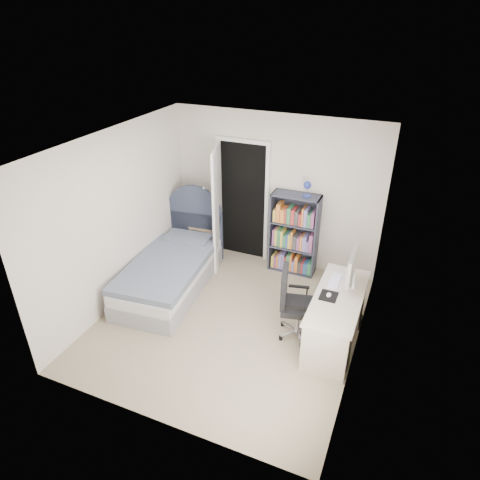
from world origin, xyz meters
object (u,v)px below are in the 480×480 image
at_px(office_chair, 293,300).
at_px(nightstand, 205,231).
at_px(desk, 336,316).
at_px(bookcase, 294,236).
at_px(bed, 172,269).
at_px(floor_lamp, 204,228).

bearing_deg(office_chair, nightstand, 143.37).
relative_size(nightstand, desk, 0.44).
bearing_deg(bookcase, bed, -143.74).
bearing_deg(desk, floor_lamp, 152.76).
xyz_separation_m(nightstand, office_chair, (2.03, -1.51, 0.13)).
height_order(bed, nightstand, bed).
bearing_deg(nightstand, bookcase, 1.33).
distance_m(desk, office_chair, 0.59).
height_order(bed, office_chair, bed).
relative_size(nightstand, floor_lamp, 0.50).
bearing_deg(bookcase, floor_lamp, -175.50).
height_order(bed, bookcase, bookcase).
xyz_separation_m(desk, office_chair, (-0.56, -0.10, 0.16)).
xyz_separation_m(bed, desk, (2.59, -0.28, 0.09)).
relative_size(bed, office_chair, 2.21).
bearing_deg(bed, nightstand, 89.69).
bearing_deg(bed, bookcase, 36.26).
relative_size(floor_lamp, office_chair, 1.29).
distance_m(bookcase, desk, 1.77).
distance_m(bed, floor_lamp, 1.07).
bearing_deg(bed, desk, -6.13).
xyz_separation_m(bed, bookcase, (1.58, 1.16, 0.33)).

